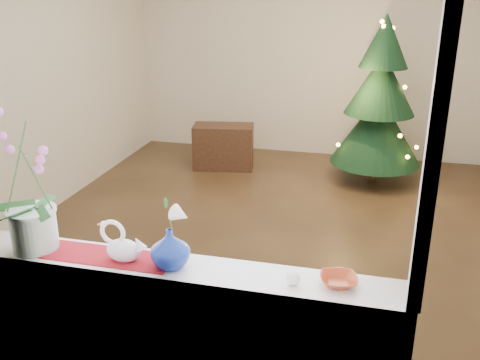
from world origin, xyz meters
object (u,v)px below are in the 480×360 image
at_px(xmas_tree, 380,101).
at_px(side_table, 223,147).
at_px(amber_dish, 339,281).
at_px(orchid_pot, 27,182).
at_px(blue_vase, 170,246).
at_px(swan, 123,242).
at_px(paperweight, 293,278).

relative_size(xmas_tree, side_table, 2.59).
relative_size(amber_dish, side_table, 0.20).
bearing_deg(orchid_pot, blue_vase, -0.68).
xyz_separation_m(swan, paperweight, (0.83, -0.02, -0.07)).
xyz_separation_m(blue_vase, xmas_tree, (0.95, 4.02, -0.09)).
relative_size(orchid_pot, amber_dish, 5.04).
distance_m(swan, blue_vase, 0.24).
height_order(blue_vase, side_table, blue_vase).
height_order(amber_dish, xmas_tree, xmas_tree).
relative_size(blue_vase, side_table, 0.31).
bearing_deg(amber_dish, orchid_pot, -179.04).
bearing_deg(blue_vase, amber_dish, 2.48).
bearing_deg(xmas_tree, orchid_pot, -112.72).
relative_size(orchid_pot, blue_vase, 3.19).
xyz_separation_m(orchid_pot, side_table, (-0.14, 3.99, -1.01)).
distance_m(orchid_pot, blue_vase, 0.77).
relative_size(swan, paperweight, 3.56).
relative_size(amber_dish, xmas_tree, 0.08).
height_order(swan, amber_dish, swan).
distance_m(orchid_pot, swan, 0.55).
xyz_separation_m(orchid_pot, xmas_tree, (1.68, 4.01, -0.34)).
xyz_separation_m(orchid_pot, paperweight, (1.32, -0.02, -0.33)).
bearing_deg(amber_dish, swan, -178.23).
bearing_deg(amber_dish, paperweight, -165.71).
xyz_separation_m(orchid_pot, swan, (0.49, -0.01, -0.26)).
bearing_deg(amber_dish, blue_vase, -177.52).
relative_size(orchid_pot, swan, 3.06).
height_order(amber_dish, side_table, amber_dish).
height_order(blue_vase, paperweight, blue_vase).
relative_size(paperweight, xmas_tree, 0.04).
height_order(orchid_pot, blue_vase, orchid_pot).
height_order(orchid_pot, swan, orchid_pot).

